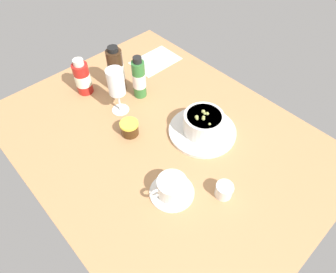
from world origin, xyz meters
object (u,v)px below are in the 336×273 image
(sauce_bottle_green, at_px, (139,79))
(sauce_bottle_brown, at_px, (116,71))
(jam_jar, at_px, (130,128))
(sauce_bottle_red, at_px, (83,78))
(cutlery_setting, at_px, (155,61))
(porridge_bowl, at_px, (203,125))
(creamer_jug, at_px, (224,190))
(coffee_cup, at_px, (172,188))
(wine_glass, at_px, (116,84))

(sauce_bottle_green, relative_size, sauce_bottle_brown, 0.91)
(jam_jar, relative_size, sauce_bottle_green, 0.37)
(jam_jar, xyz_separation_m, sauce_bottle_red, (0.29, -0.01, 0.04))
(cutlery_setting, xyz_separation_m, sauce_bottle_red, (0.03, 0.33, 0.06))
(porridge_bowl, xyz_separation_m, sauce_bottle_green, (0.29, 0.03, 0.04))
(cutlery_setting, distance_m, creamer_jug, 0.69)
(coffee_cup, bearing_deg, jam_jar, -11.77)
(cutlery_setting, distance_m, sauce_bottle_green, 0.23)
(sauce_bottle_green, distance_m, sauce_bottle_brown, 0.09)
(sauce_bottle_red, distance_m, sauce_bottle_brown, 0.13)
(cutlery_setting, xyz_separation_m, coffee_cup, (-0.52, 0.39, 0.03))
(cutlery_setting, relative_size, creamer_jug, 3.32)
(coffee_cup, height_order, jam_jar, coffee_cup)
(coffee_cup, xyz_separation_m, sauce_bottle_green, (0.39, -0.21, 0.05))
(cutlery_setting, relative_size, wine_glass, 1.10)
(wine_glass, relative_size, sauce_bottle_red, 1.23)
(porridge_bowl, distance_m, sauce_bottle_green, 0.30)
(porridge_bowl, distance_m, wine_glass, 0.32)
(porridge_bowl, relative_size, wine_glass, 1.29)
(porridge_bowl, bearing_deg, sauce_bottle_red, 21.00)
(wine_glass, xyz_separation_m, sauce_bottle_green, (0.01, -0.11, -0.04))
(coffee_cup, bearing_deg, wine_glass, -14.76)
(jam_jar, height_order, sauce_bottle_brown, sauce_bottle_brown)
(cutlery_setting, xyz_separation_m, sauce_bottle_brown, (-0.04, 0.22, 0.08))
(wine_glass, xyz_separation_m, sauce_bottle_red, (0.18, 0.04, -0.06))
(porridge_bowl, xyz_separation_m, creamer_jug, (-0.21, 0.13, -0.01))
(creamer_jug, bearing_deg, wine_glass, 0.81)
(jam_jar, bearing_deg, cutlery_setting, -52.71)
(sauce_bottle_red, bearing_deg, sauce_bottle_green, -138.45)
(sauce_bottle_green, bearing_deg, jam_jar, 130.40)
(creamer_jug, height_order, wine_glass, wine_glass)
(cutlery_setting, bearing_deg, sauce_bottle_green, 124.50)
(cutlery_setting, height_order, jam_jar, jam_jar)
(sauce_bottle_brown, bearing_deg, jam_jar, 152.21)
(jam_jar, relative_size, sauce_bottle_brown, 0.34)
(creamer_jug, distance_m, jam_jar, 0.37)
(cutlery_setting, distance_m, coffee_cup, 0.65)
(cutlery_setting, bearing_deg, wine_glass, 115.91)
(sauce_bottle_brown, bearing_deg, sauce_bottle_red, 53.81)
(sauce_bottle_red, bearing_deg, wine_glass, -168.57)
(creamer_jug, xyz_separation_m, sauce_bottle_green, (0.50, -0.10, 0.05))
(wine_glass, bearing_deg, coffee_cup, 165.24)
(sauce_bottle_red, bearing_deg, coffee_cup, 173.39)
(jam_jar, distance_m, sauce_bottle_red, 0.29)
(wine_glass, height_order, sauce_bottle_brown, sauce_bottle_brown)
(sauce_bottle_green, bearing_deg, porridge_bowl, -173.78)
(coffee_cup, relative_size, creamer_jug, 2.28)
(sauce_bottle_red, bearing_deg, creamer_jug, -176.33)
(coffee_cup, xyz_separation_m, wine_glass, (0.38, -0.10, 0.09))
(jam_jar, distance_m, sauce_bottle_brown, 0.25)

